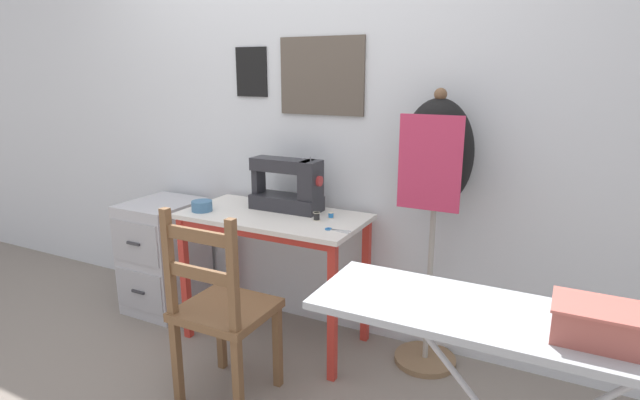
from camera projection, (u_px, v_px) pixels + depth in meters
name	position (u px, v px, depth m)	size (l,w,h in m)	color
ground_plane	(251.00, 359.00, 2.66)	(14.00, 14.00, 0.00)	gray
wall_back	(301.00, 111.00, 2.84)	(10.00, 0.07, 2.55)	silver
sewing_table	(273.00, 234.00, 2.71)	(1.00, 0.51, 0.74)	silver
sewing_machine	(290.00, 187.00, 2.74)	(0.42, 0.17, 0.31)	#28282D
fabric_bowl	(202.00, 206.00, 2.75)	(0.11, 0.11, 0.06)	teal
scissors	(334.00, 230.00, 2.42)	(0.13, 0.04, 0.01)	silver
thread_spool_near_machine	(317.00, 216.00, 2.58)	(0.04, 0.04, 0.04)	black
thread_spool_mid_table	(331.00, 215.00, 2.62)	(0.03, 0.03, 0.03)	#2875C1
wooden_chair	(222.00, 311.00, 2.25)	(0.40, 0.38, 0.94)	brown
filing_cabinet	(164.00, 255.00, 3.19)	(0.40, 0.47, 0.70)	#B7B7BC
dress_form	(436.00, 170.00, 2.38)	(0.34, 0.32, 1.42)	#846647
ironing_board	(523.00, 333.00, 1.41)	(1.22, 0.37, 0.82)	#ADB2B7
storage_box	(596.00, 323.00, 1.29)	(0.22, 0.17, 0.10)	#AD564C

